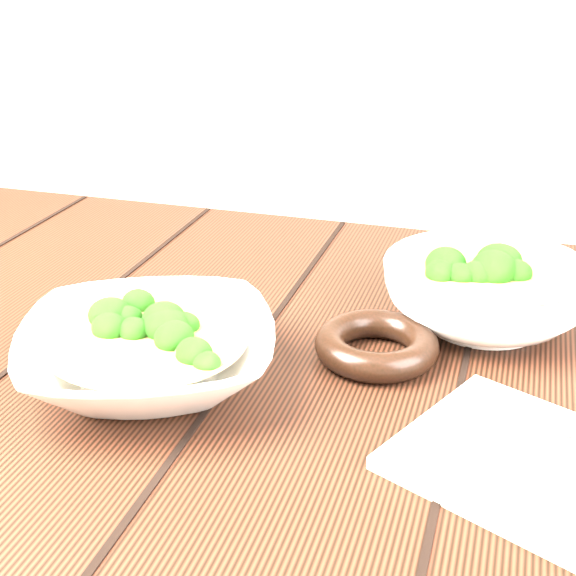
{
  "coord_description": "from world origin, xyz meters",
  "views": [
    {
      "loc": [
        0.21,
        -0.62,
        1.12
      ],
      "look_at": [
        0.0,
        0.06,
        0.8
      ],
      "focal_mm": 50.0,
      "sensor_mm": 36.0,
      "label": 1
    }
  ],
  "objects_px": {
    "soup_bowl_back": "(486,292)",
    "napkin": "(538,467)",
    "table": "(268,464)",
    "soup_bowl_front": "(148,351)",
    "trivet": "(377,345)"
  },
  "relations": [
    {
      "from": "table",
      "to": "soup_bowl_back",
      "type": "height_order",
      "value": "soup_bowl_back"
    },
    {
      "from": "table",
      "to": "napkin",
      "type": "bearing_deg",
      "value": -22.86
    },
    {
      "from": "soup_bowl_front",
      "to": "soup_bowl_back",
      "type": "distance_m",
      "value": 0.34
    },
    {
      "from": "table",
      "to": "napkin",
      "type": "distance_m",
      "value": 0.3
    },
    {
      "from": "soup_bowl_front",
      "to": "trivet",
      "type": "height_order",
      "value": "soup_bowl_front"
    },
    {
      "from": "table",
      "to": "napkin",
      "type": "relative_size",
      "value": 6.09
    },
    {
      "from": "table",
      "to": "trivet",
      "type": "xyz_separation_m",
      "value": [
        0.1,
        0.03,
        0.13
      ]
    },
    {
      "from": "soup_bowl_back",
      "to": "napkin",
      "type": "relative_size",
      "value": 1.18
    },
    {
      "from": "napkin",
      "to": "trivet",
      "type": "bearing_deg",
      "value": 161.99
    },
    {
      "from": "napkin",
      "to": "table",
      "type": "bearing_deg",
      "value": -178.33
    },
    {
      "from": "soup_bowl_front",
      "to": "napkin",
      "type": "bearing_deg",
      "value": -6.37
    },
    {
      "from": "trivet",
      "to": "table",
      "type": "bearing_deg",
      "value": -161.58
    },
    {
      "from": "soup_bowl_front",
      "to": "trivet",
      "type": "relative_size",
      "value": 2.51
    },
    {
      "from": "soup_bowl_front",
      "to": "napkin",
      "type": "distance_m",
      "value": 0.34
    },
    {
      "from": "soup_bowl_front",
      "to": "soup_bowl_back",
      "type": "bearing_deg",
      "value": 36.47
    }
  ]
}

